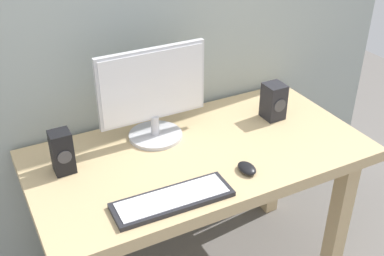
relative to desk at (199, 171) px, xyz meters
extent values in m
cube|color=tan|center=(0.00, 0.00, 0.08)|extent=(1.42, 0.73, 0.05)
cube|color=tan|center=(0.61, -0.27, -0.29)|extent=(0.08, 0.08, 0.70)
cube|color=tan|center=(-0.61, 0.27, -0.29)|extent=(0.08, 0.08, 0.70)
cube|color=tan|center=(0.61, 0.27, -0.29)|extent=(0.08, 0.08, 0.70)
cylinder|color=silver|center=(-0.12, 0.19, 0.12)|extent=(0.24, 0.24, 0.02)
cylinder|color=silver|center=(-0.12, 0.19, 0.17)|extent=(0.04, 0.04, 0.09)
cube|color=silver|center=(-0.12, 0.20, 0.36)|extent=(0.48, 0.02, 0.32)
cube|color=white|center=(-0.12, 0.18, 0.36)|extent=(0.46, 0.01, 0.30)
cube|color=#232328|center=(-0.25, -0.25, 0.12)|extent=(0.45, 0.16, 0.02)
cube|color=silver|center=(-0.25, -0.25, 0.13)|extent=(0.41, 0.13, 0.00)
ellipsoid|color=black|center=(0.09, -0.22, 0.12)|extent=(0.06, 0.10, 0.03)
cube|color=#232328|center=(0.44, 0.09, 0.19)|extent=(0.09, 0.10, 0.17)
cylinder|color=#3F3F44|center=(0.44, 0.04, 0.19)|extent=(0.06, 0.00, 0.06)
cube|color=black|center=(-0.54, 0.12, 0.20)|extent=(0.08, 0.08, 0.18)
cylinder|color=#3F3F44|center=(-0.54, 0.08, 0.20)|extent=(0.05, 0.00, 0.05)
camera|label=1|loc=(-0.81, -1.48, 1.22)|focal=44.81mm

